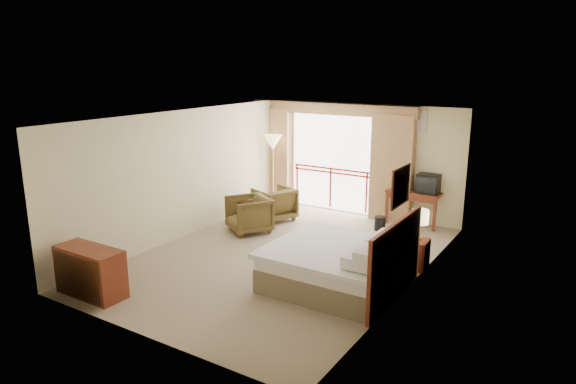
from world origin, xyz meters
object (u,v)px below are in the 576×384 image
Objects in this scene: nightstand at (417,254)px; wastebasket at (380,223)px; table_lamp at (420,217)px; armchair_far at (274,219)px; bed at (340,265)px; floor_lamp at (273,145)px; desk at (415,198)px; side_table at (246,207)px; dresser at (90,272)px; armchair_near at (249,231)px; tv at (428,184)px.

wastebasket is (-1.40, 1.69, -0.11)m from nightstand.
table_lamp is 0.63× the size of armchair_far.
table_lamp is at bearing 60.01° from bed.
floor_lamp is at bearing 136.23° from bed.
side_table is (-3.25, -2.15, -0.20)m from desk.
table_lamp is 5.06m from floor_lamp.
table_lamp is 5.68m from dresser.
armchair_near is at bearing 153.46° from bed.
nightstand reaches higher than wastebasket.
nightstand reaches higher than armchair_far.
bed reaches higher than dresser.
tv is 0.56× the size of armchair_far.
nightstand is at bearing -59.95° from tv.
floor_lamp is (-0.74, 2.07, 1.59)m from armchair_near.
nightstand is 0.69m from table_lamp.
table_lamp is at bearing -4.88° from side_table.
floor_lamp reaches higher than bed.
nightstand is at bearing 96.03° from armchair_far.
dresser is (0.48, -6.00, -1.20)m from floor_lamp.
side_table is at bearing 151.09° from bed.
tv reaches higher than nightstand.
nightstand is 0.62× the size of armchair_near.
dresser is at bearing 19.44° from armchair_far.
table_lamp is 2.69m from desk.
tv reaches higher than dresser.
side_table is 0.51× the size of dresser.
bed reaches higher than nightstand.
table_lamp reaches higher than wastebasket.
armchair_far is (-3.85, 1.06, -0.96)m from table_lamp.
tv is 0.79× the size of side_table.
side_table is (-2.76, -1.29, 0.26)m from wastebasket.
dresser is (-4.08, -3.87, 0.13)m from nightstand.
wastebasket is at bearing 125.57° from armchair_far.
side_table is at bearing -154.96° from wastebasket.
wastebasket is 3.06m from side_table.
dresser is (-0.26, -3.93, 0.40)m from armchair_near.
side_table is (-4.16, 0.36, -0.54)m from table_lamp.
side_table is 2.13m from floor_lamp.
tv is at bearing -13.80° from desk.
wastebasket is at bearing 64.89° from dresser.
nightstand is 0.45× the size of dresser.
bed reaches higher than wastebasket.
floor_lamp is at bearing 103.01° from side_table.
table_lamp is 3.94m from armchair_near.
nightstand is 5.21m from floor_lamp.
table_lamp is 0.45× the size of dresser.
desk is 1.09m from wastebasket.
tv is 3.66m from armchair_far.
armchair_near is at bearing -141.76° from desk.
tv is 0.40× the size of dresser.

